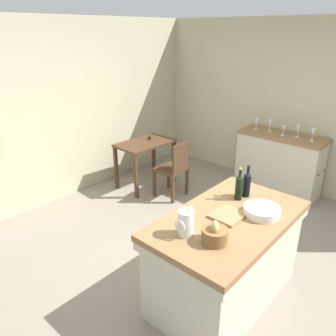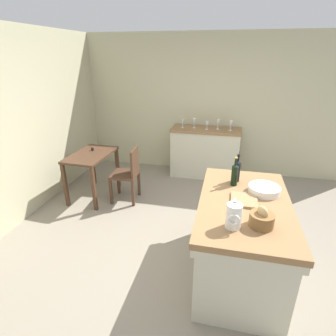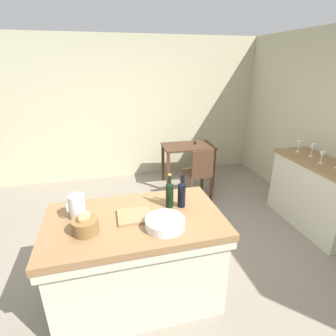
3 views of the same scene
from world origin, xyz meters
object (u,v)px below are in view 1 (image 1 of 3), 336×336
Objects in this scene: island_table at (226,255)px; wine_glass_left at (298,129)px; pitcher at (186,223)px; writing_desk at (145,149)px; wine_glass_far_right at (257,122)px; wooden_chair at (174,168)px; wine_glass_middle at (283,129)px; wine_bottle_dark at (247,184)px; side_cabinet at (279,163)px; cutting_board at (228,215)px; wine_glass_far_left at (313,133)px; wine_glass_right at (270,124)px; wash_bowl at (262,211)px; wine_bottle_amber at (239,187)px; bread_basket at (215,235)px.

wine_glass_left is (2.53, 0.41, 0.58)m from island_table.
island_table is at bearing -14.33° from pitcher.
writing_desk is 5.50× the size of wine_glass_far_right.
pitcher is (-1.72, -1.60, 0.52)m from wooden_chair.
writing_desk is 2.15m from wine_glass_middle.
island_table is 4.65× the size of wine_bottle_dark.
wine_glass_middle is (-0.05, -0.02, 0.57)m from side_cabinet.
writing_desk is 3.22× the size of cutting_board.
pitcher is at bearing -170.45° from side_cabinet.
writing_desk is at bearing 119.64° from wine_glass_far_left.
wine_bottle_dark is at bearing -154.57° from wine_glass_far_right.
wine_bottle_dark reaches higher than wine_glass_right.
cutting_board is at bearing 137.07° from wash_bowl.
island_table is at bearing -170.78° from wine_glass_left.
side_cabinet is at bearing 13.62° from cutting_board.
wine_glass_middle reaches higher than wash_bowl.
cutting_board is 0.88× the size of wine_bottle_dark.
wine_glass_middle is at bearing -42.55° from wooden_chair.
wine_glass_left is at bearing -45.57° from wooden_chair.
wine_glass_left is (3.00, 0.29, 0.06)m from pitcher.
wine_bottle_dark is 1.95× the size of wine_glass_far_right.
wine_glass_far_left is (2.04, 0.09, 0.04)m from wine_bottle_dark.
wooden_chair is 2.22m from wash_bowl.
wash_bowl reaches higher than writing_desk.
island_table is 8.29× the size of wine_glass_far_left.
wine_bottle_dark is (0.92, -0.03, 0.02)m from pitcher.
wine_bottle_dark is at bearing -159.95° from wine_glass_right.
side_cabinet is 4.05× the size of wash_bowl.
wine_glass_middle is at bearing -55.20° from writing_desk.
island_table is 2.59m from side_cabinet.
island_table is 0.65m from wine_bottle_amber.
cutting_board is at bearing 17.27° from bread_basket.
wine_glass_far_right is at bearing 25.43° from wine_bottle_dark.
wine_glass_right reaches higher than side_cabinet.
wine_glass_far_right is at bearing 23.77° from wine_bottle_amber.
wine_glass_right reaches higher than wine_glass_middle.
wine_glass_far_right is (0.01, 0.88, -0.01)m from wine_glass_far_left.
wine_bottle_dark is 2.04m from wine_glass_far_left.
wine_glass_far_right reaches higher than wooden_chair.
wine_glass_left is (1.27, -1.92, 0.44)m from writing_desk.
wooden_chair is at bearing 42.87° from pitcher.
wine_bottle_amber reaches higher than wine_glass_far_right.
writing_desk is 5.13× the size of wine_glass_right.
wooden_chair is (-1.27, 1.09, 0.01)m from side_cabinet.
wine_glass_far_left is (1.24, -1.54, 0.58)m from wooden_chair.
pitcher reaches higher than wash_bowl.
wine_glass_left is (2.53, 0.40, 0.16)m from cutting_board.
wine_bottle_dark is 2.23m from wine_glass_right.
wine_bottle_amber is 1.78× the size of wine_glass_left.
wine_glass_far_right is (2.50, 1.06, 0.57)m from island_table.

